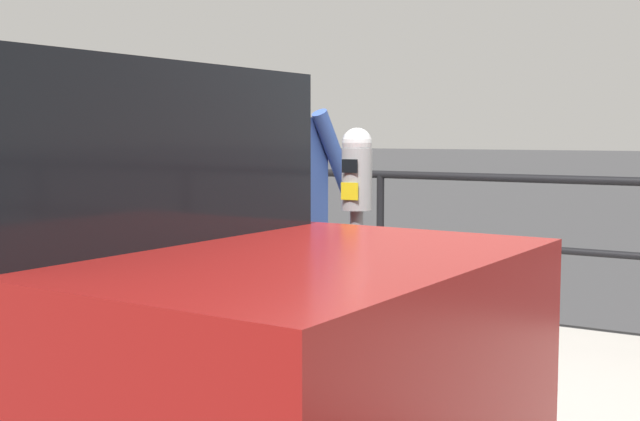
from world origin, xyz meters
The scene contains 5 objects.
sidewalk_curb centered at (0.00, 1.26, 0.06)m, with size 36.00×2.52×0.13m, color #ADA8A0.
parking_meter centered at (-0.21, 0.26, 1.16)m, with size 0.16×0.17×1.46m.
pedestrian_at_meter centered at (-0.78, 0.45, 1.13)m, with size 0.68×0.43×1.75m.
parked_hatchback_red centered at (-1.00, -1.21, 0.92)m, with size 4.04×1.86×1.81m.
background_railing centered at (0.00, 2.24, 0.94)m, with size 24.06×0.06×1.14m.
Camera 1 is at (1.90, -3.53, 1.55)m, focal length 46.28 mm.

